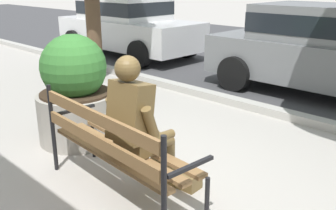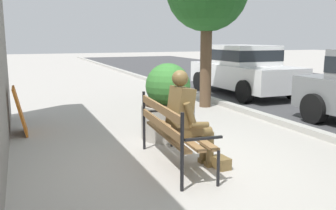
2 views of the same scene
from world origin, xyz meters
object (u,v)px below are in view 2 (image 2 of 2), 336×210
(bronze_statue_seated, at_px, (190,121))
(leaning_signboard, at_px, (20,111))
(concrete_planter, at_px, (168,104))
(park_bench, at_px, (171,128))
(parked_car_white, at_px, (243,68))

(bronze_statue_seated, xyz_separation_m, leaning_signboard, (-2.84, -2.17, -0.22))
(concrete_planter, bearing_deg, park_bench, -20.30)
(concrete_planter, bearing_deg, leaning_signboard, -116.80)
(park_bench, xyz_separation_m, bronze_statue_seated, (0.18, 0.21, 0.12))
(park_bench, distance_m, leaning_signboard, 3.31)
(park_bench, xyz_separation_m, leaning_signboard, (-2.67, -1.95, -0.09))
(park_bench, relative_size, parked_car_white, 0.44)
(park_bench, xyz_separation_m, parked_car_white, (-5.37, 4.67, 0.30))
(bronze_statue_seated, bearing_deg, parked_car_white, 141.23)
(parked_car_white, bearing_deg, bronze_statue_seated, -38.77)
(parked_car_white, relative_size, leaning_signboard, 4.58)
(concrete_planter, distance_m, parked_car_white, 5.74)
(parked_car_white, distance_m, leaning_signboard, 7.17)
(bronze_statue_seated, bearing_deg, park_bench, -129.92)
(park_bench, bearing_deg, concrete_planter, 159.70)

